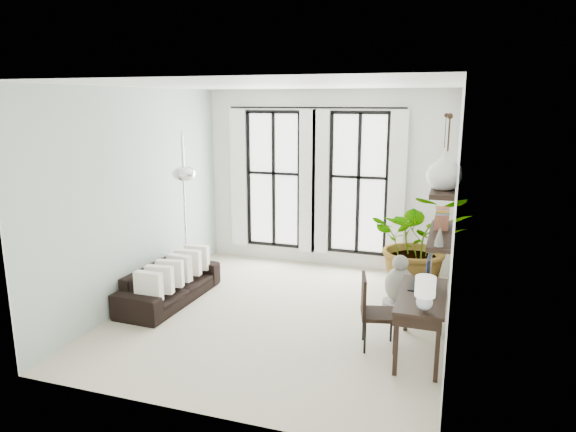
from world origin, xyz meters
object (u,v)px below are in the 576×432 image
at_px(arc_lamp, 183,173).
at_px(buddha, 399,287).
at_px(desk_chair, 372,307).
at_px(desk, 421,300).
at_px(plant, 419,242).
at_px(sofa, 170,284).

distance_m(arc_lamp, buddha, 3.64).
xyz_separation_m(desk_chair, arc_lamp, (-3.06, 0.92, 1.41)).
distance_m(desk, arc_lamp, 3.96).
height_order(desk_chair, arc_lamp, arc_lamp).
relative_size(plant, desk, 1.27).
relative_size(desk_chair, buddha, 1.10).
xyz_separation_m(plant, buddha, (-0.19, -0.84, -0.47)).
relative_size(desk, arc_lamp, 0.51).
bearing_deg(buddha, desk_chair, -98.58).
xyz_separation_m(sofa, arc_lamp, (0.10, 0.38, 1.66)).
relative_size(sofa, arc_lamp, 0.74).
bearing_deg(desk_chair, arc_lamp, 150.30).
relative_size(plant, desk_chair, 1.78).
xyz_separation_m(desk, buddha, (-0.39, 1.32, -0.37)).
xyz_separation_m(desk, desk_chair, (-0.58, 0.06, -0.19)).
distance_m(sofa, desk_chair, 3.22).
height_order(plant, arc_lamp, arc_lamp).
xyz_separation_m(plant, arc_lamp, (-3.44, -1.18, 1.11)).
distance_m(plant, arc_lamp, 3.81).
bearing_deg(sofa, buddha, -75.60).
bearing_deg(arc_lamp, buddha, 6.11).
height_order(plant, desk_chair, plant).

